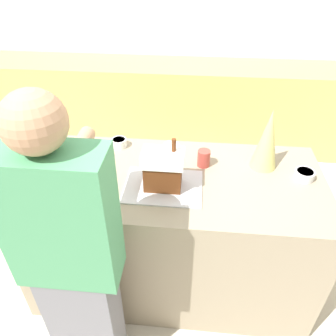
{
  "coord_description": "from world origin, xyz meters",
  "views": [
    {
      "loc": [
        0.13,
        -1.48,
        2.05
      ],
      "look_at": [
        -0.02,
        0.0,
        0.97
      ],
      "focal_mm": 35.0,
      "sensor_mm": 36.0,
      "label": 1
    }
  ],
  "objects": [
    {
      "name": "mug",
      "position": [
        0.18,
        0.13,
        0.96
      ],
      "size": [
        0.07,
        0.07,
        0.1
      ],
      "color": "#B24238",
      "rests_on": "kitchen_island"
    },
    {
      "name": "candy_bowl_far_left",
      "position": [
        0.75,
        0.06,
        0.94
      ],
      "size": [
        0.11,
        0.11,
        0.05
      ],
      "color": "silver",
      "rests_on": "kitchen_island"
    },
    {
      "name": "ground_plane",
      "position": [
        0.0,
        0.0,
        0.0
      ],
      "size": [
        12.0,
        12.0,
        0.0
      ],
      "primitive_type": "plane",
      "color": "beige"
    },
    {
      "name": "back_cabinet_block",
      "position": [
        0.0,
        1.9,
        0.46
      ],
      "size": [
        6.0,
        0.6,
        0.92
      ],
      "color": "#DBBC60",
      "rests_on": "ground_plane"
    },
    {
      "name": "wall_back",
      "position": [
        0.0,
        2.22,
        1.3
      ],
      "size": [
        8.0,
        0.05,
        2.6
      ],
      "color": "white",
      "rests_on": "ground_plane"
    },
    {
      "name": "decorative_tree",
      "position": [
        0.53,
        0.16,
        1.09
      ],
      "size": [
        0.15,
        0.15,
        0.37
      ],
      "color": "#DBD675",
      "rests_on": "kitchen_island"
    },
    {
      "name": "baking_tray",
      "position": [
        -0.03,
        -0.1,
        0.91
      ],
      "size": [
        0.43,
        0.32,
        0.01
      ],
      "color": "silver",
      "rests_on": "kitchen_island"
    },
    {
      "name": "kitchen_island",
      "position": [
        0.0,
        0.0,
        0.45
      ],
      "size": [
        1.76,
        0.8,
        0.91
      ],
      "color": "gray",
      "rests_on": "ground_plane"
    },
    {
      "name": "gingerbread_house",
      "position": [
        -0.03,
        -0.1,
        1.03
      ],
      "size": [
        0.22,
        0.15,
        0.29
      ],
      "color": "#5B2D14",
      "rests_on": "baking_tray"
    },
    {
      "name": "candy_bowl_near_tray_right",
      "position": [
        -0.44,
        0.15,
        0.93
      ],
      "size": [
        0.1,
        0.1,
        0.04
      ],
      "color": "silver",
      "rests_on": "kitchen_island"
    },
    {
      "name": "candy_bowl_front_corner",
      "position": [
        -0.02,
        0.26,
        0.94
      ],
      "size": [
        0.1,
        0.1,
        0.05
      ],
      "color": "silver",
      "rests_on": "kitchen_island"
    },
    {
      "name": "person",
      "position": [
        -0.38,
        -0.6,
        0.86
      ],
      "size": [
        0.44,
        0.55,
        1.67
      ],
      "color": "slate",
      "rests_on": "ground_plane"
    },
    {
      "name": "candy_bowl_center_rear",
      "position": [
        -0.36,
        0.29,
        0.94
      ],
      "size": [
        0.1,
        0.1,
        0.05
      ],
      "color": "white",
      "rests_on": "kitchen_island"
    }
  ]
}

